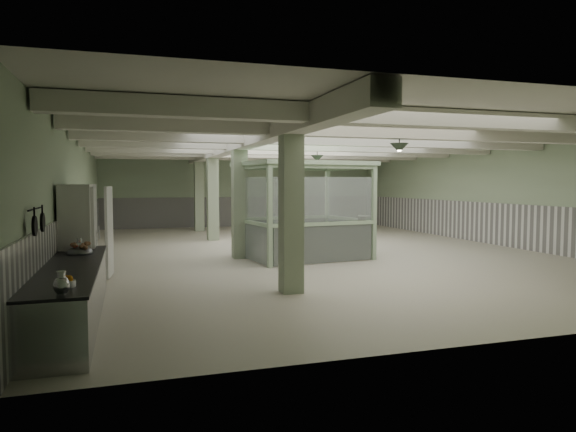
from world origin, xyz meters
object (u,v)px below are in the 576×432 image
object	(u,v)px
filing_cabinet	(364,236)
walkin_cooler	(81,235)
guard_booth	(302,194)
prep_counter	(71,293)

from	to	relation	value
filing_cabinet	walkin_cooler	bearing A→B (deg)	-142.06
guard_booth	filing_cabinet	world-z (taller)	guard_booth
walkin_cooler	guard_booth	size ratio (longest dim) A/B	0.61
guard_booth	prep_counter	bearing A→B (deg)	-143.99
guard_booth	filing_cabinet	xyz separation A→B (m)	(1.79, -0.54, -1.27)
walkin_cooler	filing_cabinet	size ratio (longest dim) A/B	1.92
prep_counter	filing_cabinet	size ratio (longest dim) A/B	4.12
prep_counter	guard_booth	distance (m)	8.24
walkin_cooler	filing_cabinet	xyz separation A→B (m)	(7.73, 2.08, -0.47)
prep_counter	filing_cabinet	distance (m)	9.18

